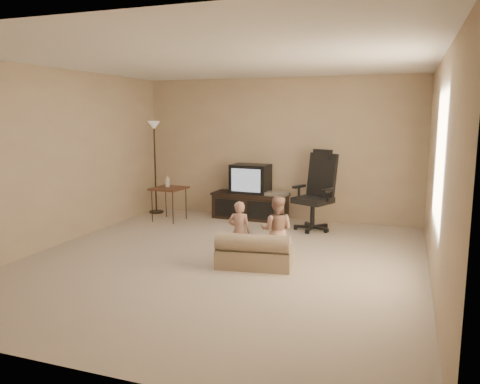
# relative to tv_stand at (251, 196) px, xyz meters

# --- Properties ---
(floor) EXTENTS (5.50, 5.50, 0.00)m
(floor) POSITION_rel_tv_stand_xyz_m (0.43, -2.49, -0.41)
(floor) COLOR #BAA994
(floor) RESTS_ON ground
(room_shell) EXTENTS (5.50, 5.50, 5.50)m
(room_shell) POSITION_rel_tv_stand_xyz_m (0.43, -2.49, 1.11)
(room_shell) COLOR white
(room_shell) RESTS_ON floor
(tv_stand) EXTENTS (1.39, 0.57, 0.98)m
(tv_stand) POSITION_rel_tv_stand_xyz_m (0.00, 0.00, 0.00)
(tv_stand) COLOR black
(tv_stand) RESTS_ON floor
(office_chair) EXTENTS (0.79, 0.80, 1.30)m
(office_chair) POSITION_rel_tv_stand_xyz_m (1.25, -0.40, 0.06)
(office_chair) COLOR black
(office_chair) RESTS_ON floor
(side_table) EXTENTS (0.58, 0.58, 0.80)m
(side_table) POSITION_rel_tv_stand_xyz_m (-1.31, -0.62, 0.16)
(side_table) COLOR brown
(side_table) RESTS_ON floor
(floor_lamp) EXTENTS (0.27, 0.27, 1.74)m
(floor_lamp) POSITION_rel_tv_stand_xyz_m (-1.87, -0.10, 0.86)
(floor_lamp) COLOR black
(floor_lamp) RESTS_ON floor
(child_sofa) EXTENTS (0.97, 0.64, 0.45)m
(child_sofa) POSITION_rel_tv_stand_xyz_m (0.90, -2.57, -0.23)
(child_sofa) COLOR tan
(child_sofa) RESTS_ON floor
(toddler_left) EXTENTS (0.32, 0.26, 0.79)m
(toddler_left) POSITION_rel_tv_stand_xyz_m (0.66, -2.43, -0.01)
(toddler_left) COLOR tan
(toddler_left) RESTS_ON floor
(toddler_right) EXTENTS (0.44, 0.27, 0.86)m
(toddler_right) POSITION_rel_tv_stand_xyz_m (1.12, -2.33, 0.02)
(toddler_right) COLOR tan
(toddler_right) RESTS_ON floor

